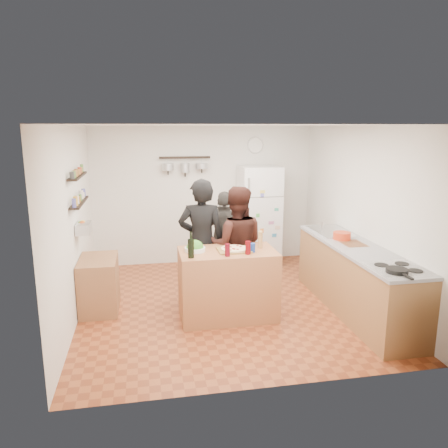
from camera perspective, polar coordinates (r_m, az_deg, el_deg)
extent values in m
plane|color=brown|center=(6.36, 0.17, -10.37)|extent=(4.20, 4.20, 0.00)
plane|color=white|center=(5.85, 0.18, 12.79)|extent=(4.20, 4.20, 0.00)
plane|color=silver|center=(8.02, -2.63, 3.76)|extent=(4.00, 0.00, 4.00)
plane|color=silver|center=(5.95, -19.11, -0.03)|extent=(0.00, 4.20, 4.20)
plane|color=silver|center=(6.64, 17.38, 1.35)|extent=(0.00, 4.20, 4.20)
cube|color=#A4653C|center=(5.80, 0.48, -7.83)|extent=(1.25, 0.72, 0.91)
cube|color=olive|center=(5.65, 1.32, -3.42)|extent=(0.42, 0.34, 0.02)
cylinder|color=beige|center=(5.65, 1.32, -3.24)|extent=(0.34, 0.34, 0.02)
cylinder|color=white|center=(5.64, -3.81, -3.32)|extent=(0.27, 0.27, 0.05)
cylinder|color=black|center=(5.35, -4.34, -3.21)|extent=(0.08, 0.08, 0.23)
cylinder|color=#520712|center=(5.40, 0.45, -3.43)|extent=(0.06, 0.06, 0.16)
cylinder|color=#5E080C|center=(5.49, 3.14, -3.12)|extent=(0.07, 0.07, 0.17)
cylinder|color=#AB7F48|center=(5.78, 4.78, -2.23)|extent=(0.06, 0.06, 0.19)
cylinder|color=navy|center=(5.59, 3.74, -3.11)|extent=(0.07, 0.07, 0.11)
imported|color=black|center=(6.14, -2.93, -2.37)|extent=(0.72, 0.54, 1.79)
imported|color=black|center=(6.15, 1.60, -2.84)|extent=(0.93, 0.78, 1.68)
imported|color=#2D2A28|center=(6.77, 0.18, -2.13)|extent=(0.96, 0.60, 1.52)
cube|color=#9E7042|center=(6.24, 16.80, -6.94)|extent=(0.63, 2.63, 0.90)
cube|color=white|center=(5.32, 21.77, -5.48)|extent=(0.60, 0.62, 0.02)
cylinder|color=black|center=(5.15, 21.65, -5.68)|extent=(0.24, 0.24, 0.05)
cube|color=silver|center=(6.84, 13.82, -0.99)|extent=(0.50, 0.80, 0.03)
cube|color=brown|center=(6.23, 16.47, -2.53)|extent=(0.30, 0.40, 0.02)
cylinder|color=red|center=(6.40, 15.15, -1.49)|extent=(0.25, 0.25, 0.10)
cube|color=white|center=(7.93, 4.57, 1.06)|extent=(0.70, 0.68, 1.80)
cylinder|color=silver|center=(8.10, 4.11, 10.22)|extent=(0.30, 0.03, 0.30)
cube|color=black|center=(6.09, -18.36, 2.69)|extent=(0.12, 1.00, 0.02)
cube|color=black|center=(6.04, -18.59, 5.96)|extent=(0.12, 1.00, 0.02)
cube|color=silver|center=(6.15, -17.86, -0.51)|extent=(0.18, 0.35, 0.14)
cube|color=#94603E|center=(6.29, -15.99, -7.56)|extent=(0.50, 0.80, 0.73)
cube|color=black|center=(7.80, -5.15, 8.65)|extent=(0.90, 0.04, 0.04)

